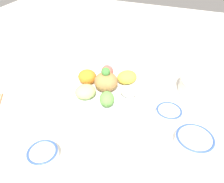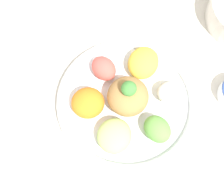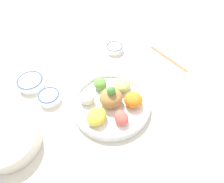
% 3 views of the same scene
% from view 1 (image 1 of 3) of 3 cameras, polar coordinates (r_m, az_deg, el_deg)
% --- Properties ---
extents(ground_plane, '(2.40, 2.40, 0.00)m').
position_cam_1_polar(ground_plane, '(0.87, -1.52, -0.30)').
color(ground_plane, silver).
extents(salad_platter, '(0.32, 0.32, 0.12)m').
position_cam_1_polar(salad_platter, '(0.85, -1.41, 1.12)').
color(salad_platter, white).
rests_on(salad_platter, ground_plane).
extents(sauce_bowl_red, '(0.09, 0.09, 0.03)m').
position_cam_1_polar(sauce_bowl_red, '(0.67, -17.56, -15.41)').
color(sauce_bowl_red, white).
rests_on(sauce_bowl_red, ground_plane).
extents(rice_bowl_blue, '(0.11, 0.11, 0.04)m').
position_cam_1_polar(rice_bowl_blue, '(0.71, 20.66, -11.93)').
color(rice_bowl_blue, white).
rests_on(rice_bowl_blue, ground_plane).
extents(sauce_bowl_dark, '(0.09, 0.09, 0.04)m').
position_cam_1_polar(sauce_bowl_dark, '(0.77, 14.55, -5.53)').
color(sauce_bowl_dark, white).
rests_on(sauce_bowl_dark, ground_plane).
extents(side_serving_bowl, '(0.21, 0.21, 0.07)m').
position_cam_1_polar(side_serving_bowl, '(0.92, 23.49, 1.31)').
color(side_serving_bowl, silver).
rests_on(side_serving_bowl, ground_plane).
extents(serving_spoon_main, '(0.11, 0.11, 0.01)m').
position_cam_1_polar(serving_spoon_main, '(1.09, -1.39, 8.78)').
color(serving_spoon_main, beige).
rests_on(serving_spoon_main, ground_plane).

